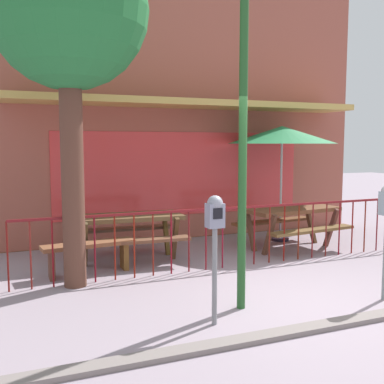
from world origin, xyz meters
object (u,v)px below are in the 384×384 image
object	(u,v)px
patio_umbrella	(282,135)
street_tree	(68,13)
parking_meter_far	(215,225)
picnic_table_left	(128,225)
picnic_table_right	(292,216)
street_lamp	(243,90)
patio_bench	(89,251)

from	to	relation	value
patio_umbrella	street_tree	distance (m)	4.80
parking_meter_far	picnic_table_left	bearing A→B (deg)	93.42
patio_umbrella	picnic_table_right	bearing A→B (deg)	-107.13
picnic_table_right	patio_umbrella	xyz separation A→B (m)	(0.22, 0.71, 1.52)
patio_umbrella	street_tree	bearing A→B (deg)	-160.72
picnic_table_left	parking_meter_far	world-z (taller)	parking_meter_far
patio_umbrella	street_lamp	size ratio (longest dim) A/B	0.59
patio_umbrella	parking_meter_far	bearing A→B (deg)	-131.71
picnic_table_right	street_tree	xyz separation A→B (m)	(-4.08, -0.80, 3.05)
picnic_table_left	street_tree	xyz separation A→B (m)	(-1.03, -1.10, 3.05)
patio_umbrella	street_tree	world-z (taller)	street_tree
parking_meter_far	street_lamp	distance (m)	1.60
picnic_table_right	patio_umbrella	bearing A→B (deg)	72.87
picnic_table_left	parking_meter_far	xyz separation A→B (m)	(0.18, -3.06, 0.48)
picnic_table_right	patio_umbrella	distance (m)	1.69
street_lamp	patio_bench	bearing A→B (deg)	123.62
patio_bench	street_lamp	size ratio (longest dim) A/B	0.36
parking_meter_far	street_tree	xyz separation A→B (m)	(-1.21, 1.96, 2.56)
patio_umbrella	parking_meter_far	size ratio (longest dim) A/B	1.63
patio_bench	parking_meter_far	bearing A→B (deg)	-69.58
parking_meter_far	patio_umbrella	bearing A→B (deg)	48.29
picnic_table_left	patio_bench	world-z (taller)	picnic_table_left
parking_meter_far	street_tree	distance (m)	3.44
patio_umbrella	street_lamp	bearing A→B (deg)	-129.51
street_tree	street_lamp	world-z (taller)	street_tree
picnic_table_left	street_lamp	size ratio (longest dim) A/B	0.48
picnic_table_left	street_lamp	xyz separation A→B (m)	(0.69, -2.72, 1.97)
patio_bench	parking_meter_far	xyz separation A→B (m)	(0.93, -2.49, 0.74)
parking_meter_far	street_tree	world-z (taller)	street_tree
patio_umbrella	street_lamp	world-z (taller)	street_lamp
picnic_table_right	street_tree	distance (m)	5.15
patio_umbrella	picnic_table_left	bearing A→B (deg)	-172.90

